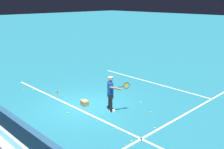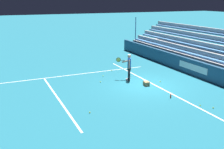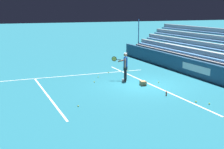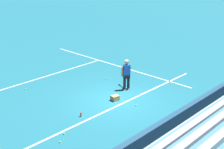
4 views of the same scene
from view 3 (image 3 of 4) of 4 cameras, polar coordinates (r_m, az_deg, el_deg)
name	(u,v)px [view 3 (image 3 of 4)]	position (r m, az deg, el deg)	size (l,w,h in m)	color
ground_plane	(143,85)	(18.02, 5.69, -1.96)	(160.00, 160.00, 0.00)	#1E6B7F
court_baseline_white	(151,84)	(18.26, 7.07, -1.80)	(12.00, 0.10, 0.01)	white
court_sideline_white	(58,77)	(20.45, -9.80, -0.39)	(0.10, 12.00, 0.01)	white
court_service_line_white	(47,95)	(16.24, -11.74, -3.70)	(8.22, 0.10, 0.01)	white
back_wall_sponsor_board	(202,71)	(20.14, 16.17, 0.71)	(21.80, 0.25, 1.10)	navy
tennis_player	(125,66)	(18.82, 2.40, 1.47)	(0.92, 0.87, 1.71)	black
ball_box_cardboard	(143,83)	(17.94, 5.69, -1.60)	(0.40, 0.30, 0.26)	#A87F51
tennis_ball_on_baseline	(108,73)	(21.30, -0.65, 0.37)	(0.07, 0.07, 0.07)	#CCE533
tennis_ball_near_player	(196,102)	(15.22, 15.10, -4.83)	(0.07, 0.07, 0.07)	#CCE533
tennis_ball_midcourt	(159,82)	(18.74, 8.54, -1.39)	(0.07, 0.07, 0.07)	#CCE533
tennis_ball_by_box	(94,82)	(18.62, -3.27, -1.36)	(0.07, 0.07, 0.07)	#CCE533
tennis_ball_far_left	(209,104)	(15.08, 17.36, -5.12)	(0.07, 0.07, 0.07)	#CCE533
tennis_ball_stray_back	(98,77)	(19.92, -2.55, -0.47)	(0.07, 0.07, 0.07)	#CCE533
tennis_ball_far_right	(78,106)	(14.15, -6.20, -5.75)	(0.07, 0.07, 0.07)	#CCE533
tennis_ball_toward_net	(128,71)	(21.90, 2.94, 0.67)	(0.07, 0.07, 0.07)	#CCE533
water_bottle	(166,94)	(16.01, 9.90, -3.47)	(0.07, 0.07, 0.22)	#EA4C33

